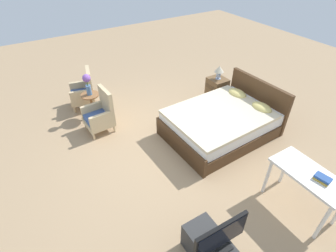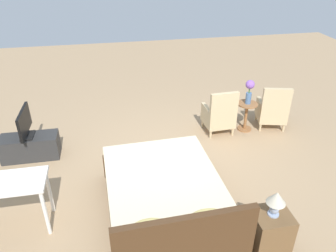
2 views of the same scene
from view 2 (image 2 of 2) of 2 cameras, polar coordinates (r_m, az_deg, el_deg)
ground_plane at (r=5.56m, az=-0.64°, el=-7.24°), size 16.00×16.00×0.00m
bed at (r=4.50m, az=-0.44°, el=-12.85°), size 1.62×2.20×0.96m
armchair_by_window_left at (r=6.87m, az=17.70°, el=2.58°), size 0.66×0.66×0.92m
armchair_by_window_right at (r=6.44m, az=8.95°, el=1.83°), size 0.57×0.57×0.92m
side_table at (r=6.65m, az=13.48°, el=2.18°), size 0.40×0.40×0.58m
flower_vase at (r=6.44m, az=14.01°, el=6.21°), size 0.17×0.17×0.48m
nightstand at (r=4.29m, az=17.20°, el=-17.32°), size 0.44×0.41×0.59m
table_lamp at (r=3.94m, az=18.31°, el=-12.20°), size 0.22×0.22×0.33m
tv_stand at (r=6.19m, az=-22.84°, el=-3.36°), size 0.96×0.40×0.42m
tv_flatscreen at (r=5.97m, az=-23.71°, el=0.39°), size 0.21×0.71×0.49m
vanity_desk at (r=4.63m, az=-26.64°, el=-9.84°), size 1.04×0.52×0.75m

